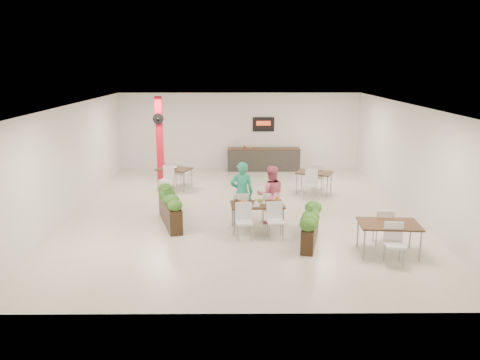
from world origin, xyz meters
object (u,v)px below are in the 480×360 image
(red_column, at_px, (160,139))
(diner_man, at_px, (242,193))
(service_counter, at_px, (263,159))
(side_table_a, at_px, (174,172))
(side_table_b, at_px, (314,176))
(diner_woman, at_px, (271,195))
(side_table_c, at_px, (389,228))
(main_table, at_px, (257,208))
(planter_left, at_px, (170,206))
(planter_right, at_px, (310,224))

(red_column, relative_size, diner_man, 1.82)
(red_column, relative_size, service_counter, 1.07)
(side_table_a, distance_m, side_table_b, 4.92)
(diner_woman, relative_size, side_table_a, 0.99)
(service_counter, distance_m, side_table_c, 9.26)
(service_counter, distance_m, side_table_b, 3.94)
(side_table_b, bearing_deg, diner_man, -106.79)
(main_table, xyz_separation_m, planter_left, (-2.38, 0.56, -0.11))
(planter_right, bearing_deg, main_table, 146.43)
(diner_woman, distance_m, side_table_c, 3.43)
(service_counter, height_order, diner_woman, service_counter)
(red_column, relative_size, side_table_c, 1.94)
(red_column, relative_size, side_table_a, 1.92)
(service_counter, xyz_separation_m, side_table_b, (1.54, -3.62, 0.14))
(planter_right, bearing_deg, diner_man, 138.06)
(diner_man, height_order, diner_woman, diner_man)
(red_column, distance_m, main_table, 6.55)
(diner_man, height_order, side_table_b, diner_man)
(service_counter, xyz_separation_m, planter_left, (-2.98, -6.81, 0.04))
(diner_man, xyz_separation_m, side_table_a, (-2.35, 3.70, -0.25))
(service_counter, bearing_deg, side_table_a, -137.90)
(red_column, distance_m, diner_man, 5.76)
(diner_man, height_order, side_table_c, diner_man)
(red_column, xyz_separation_m, planter_left, (1.02, -4.95, -1.11))
(planter_right, relative_size, side_table_c, 1.11)
(planter_left, relative_size, side_table_b, 1.23)
(service_counter, bearing_deg, side_table_c, -74.87)
(main_table, distance_m, diner_woman, 0.80)
(side_table_b, bearing_deg, side_table_c, -58.23)
(diner_woman, xyz_separation_m, side_table_b, (1.72, 3.09, -0.19))
(diner_man, height_order, planter_right, diner_man)
(planter_left, height_order, side_table_c, planter_left)
(planter_left, height_order, side_table_b, planter_left)
(red_column, xyz_separation_m, diner_man, (3.02, -4.85, -0.77))
(planter_left, xyz_separation_m, side_table_c, (5.39, -2.12, 0.11))
(diner_man, bearing_deg, side_table_c, 142.87)
(diner_man, xyz_separation_m, side_table_b, (2.52, 3.09, -0.25))
(side_table_c, bearing_deg, main_table, 156.86)
(service_counter, xyz_separation_m, planter_right, (0.70, -8.23, 0.00))
(diner_woman, distance_m, planter_left, 2.81)
(red_column, distance_m, planter_left, 5.18)
(planter_right, bearing_deg, red_column, 126.45)
(main_table, relative_size, side_table_b, 1.03)
(main_table, height_order, side_table_a, same)
(diner_man, distance_m, side_table_b, 4.00)
(diner_woman, height_order, side_table_c, diner_woman)
(service_counter, relative_size, diner_man, 1.71)
(service_counter, height_order, main_table, service_counter)
(diner_man, bearing_deg, planter_left, -1.09)
(side_table_a, height_order, side_table_c, same)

